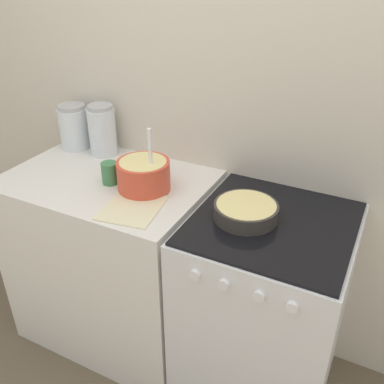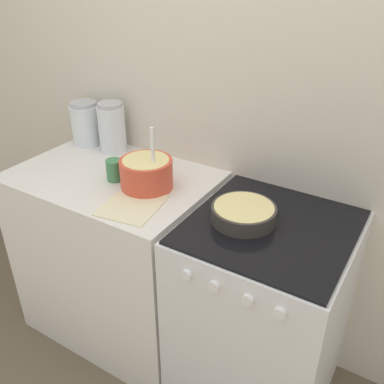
# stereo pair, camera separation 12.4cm
# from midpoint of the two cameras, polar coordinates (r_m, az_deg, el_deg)

# --- Properties ---
(wall_back) EXTENTS (4.83, 0.05, 2.40)m
(wall_back) POSITION_cam_midpoint_polar(r_m,az_deg,el_deg) (1.91, 7.98, 10.48)
(wall_back) COLOR beige
(wall_back) RESTS_ON ground_plane
(countertop_cabinet) EXTENTS (0.92, 0.63, 0.92)m
(countertop_cabinet) POSITION_cam_midpoint_polar(r_m,az_deg,el_deg) (2.22, -8.06, -8.36)
(countertop_cabinet) COLOR silver
(countertop_cabinet) RESTS_ON ground_plane
(stove) EXTENTS (0.62, 0.65, 0.92)m
(stove) POSITION_cam_midpoint_polar(r_m,az_deg,el_deg) (1.93, 11.13, -15.82)
(stove) COLOR silver
(stove) RESTS_ON ground_plane
(mixing_bowl) EXTENTS (0.23, 0.23, 0.28)m
(mixing_bowl) POSITION_cam_midpoint_polar(r_m,az_deg,el_deg) (1.82, -4.17, 2.67)
(mixing_bowl) COLOR #D84C33
(mixing_bowl) RESTS_ON countertop_cabinet
(baking_pan) EXTENTS (0.25, 0.25, 0.06)m
(baking_pan) POSITION_cam_midpoint_polar(r_m,az_deg,el_deg) (1.63, 9.08, -2.84)
(baking_pan) COLOR #38332D
(baking_pan) RESTS_ON stove
(storage_jar_left) EXTENTS (0.15, 0.15, 0.23)m
(storage_jar_left) POSITION_cam_midpoint_polar(r_m,az_deg,el_deg) (2.31, -12.45, 8.55)
(storage_jar_left) COLOR silver
(storage_jar_left) RESTS_ON countertop_cabinet
(storage_jar_middle) EXTENTS (0.14, 0.14, 0.25)m
(storage_jar_middle) POSITION_cam_midpoint_polar(r_m,az_deg,el_deg) (2.19, -8.97, 8.04)
(storage_jar_middle) COLOR silver
(storage_jar_middle) RESTS_ON countertop_cabinet
(tin_can) EXTENTS (0.07, 0.07, 0.10)m
(tin_can) POSITION_cam_midpoint_polar(r_m,az_deg,el_deg) (1.91, -8.48, 2.88)
(tin_can) COLOR #3F7F4C
(tin_can) RESTS_ON countertop_cabinet
(recipe_page) EXTENTS (0.26, 0.29, 0.01)m
(recipe_page) POSITION_cam_midpoint_polar(r_m,az_deg,el_deg) (1.73, -5.92, -1.79)
(recipe_page) COLOR beige
(recipe_page) RESTS_ON countertop_cabinet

